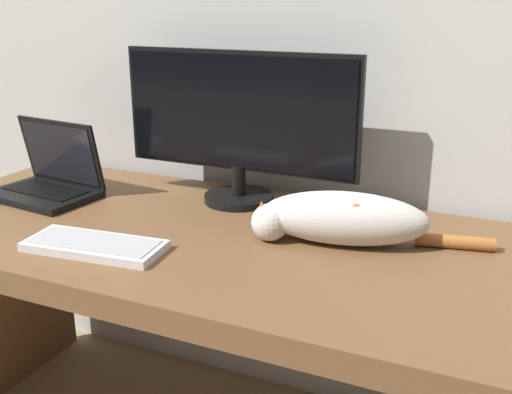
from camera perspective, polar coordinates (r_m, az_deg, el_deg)
The scene contains 6 objects.
desk at distance 1.58m, azimuth -5.72°, elevation -7.78°, with size 1.61×0.76×0.71m.
monitor at distance 1.66m, azimuth -1.69°, elevation 7.10°, with size 0.69×0.20×0.42m.
laptop at distance 1.86m, azimuth -19.14°, elevation 1.45°, with size 0.32×0.24×0.22m.
external_keyboard at distance 1.44m, azimuth -15.12°, elevation -4.48°, with size 0.34×0.16×0.02m.
cat at distance 1.42m, azimuth 8.04°, elevation -1.95°, with size 0.55×0.22×0.13m.
small_toy at distance 1.60m, azimuth 11.10°, elevation -1.45°, with size 0.04×0.04×0.04m.
Camera 1 is at (0.72, -0.84, 1.27)m, focal length 42.00 mm.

